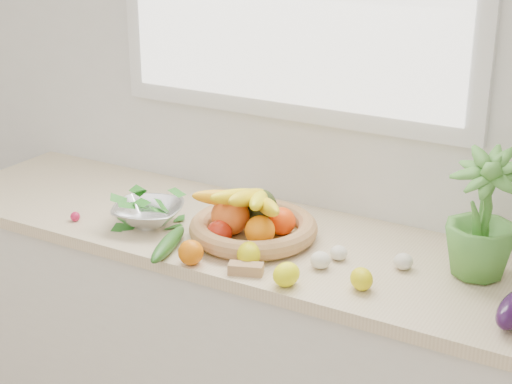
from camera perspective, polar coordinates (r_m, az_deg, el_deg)
The scene contains 17 objects.
back_wall at distance 2.60m, azimuth 2.61°, elevation 8.60°, with size 4.50×0.02×2.70m, color white.
counter_cabinet at distance 2.71m, azimuth -0.72°, elevation -11.99°, with size 2.20×0.58×0.86m, color silver.
countertop at distance 2.50m, azimuth -0.76°, elevation -3.29°, with size 2.24×0.62×0.04m, color beige.
orange_loose at distance 2.27m, azimuth -4.77°, elevation -4.40°, with size 0.07×0.07×0.07m, color orange.
lemon_a at distance 2.26m, azimuth -0.53°, elevation -4.53°, with size 0.07×0.09×0.07m, color #D2C80B.
lemon_b at distance 2.15m, azimuth 2.22°, elevation -6.01°, with size 0.07×0.08×0.07m, color #FDFF0D.
lemon_c at distance 2.15m, azimuth 7.68°, elevation -6.28°, with size 0.06×0.08×0.06m, color yellow.
apple at distance 2.38m, azimuth -2.68°, elevation -3.00°, with size 0.08×0.08×0.08m, color red.
ginger at distance 2.21m, azimuth -0.74°, elevation -5.60°, with size 0.10×0.04×0.03m, color tan.
garlic_a at distance 2.31m, azimuth 6.03°, elevation -4.43°, with size 0.05×0.05×0.04m, color white.
garlic_b at distance 2.28m, azimuth 10.67°, elevation -4.99°, with size 0.06×0.06×0.05m, color silver.
garlic_c at distance 2.25m, azimuth 4.70°, elevation -4.96°, with size 0.06×0.06×0.05m, color silver.
cucumber at distance 2.36m, azimuth -6.41°, elevation -3.79°, with size 0.05×0.26×0.05m, color #1B5218.
radish at distance 2.63m, azimuth -13.01°, elevation -1.75°, with size 0.03×0.03×0.03m, color #BB1741.
potted_herb at distance 2.22m, azimuth 16.18°, elevation -1.52°, with size 0.20×0.20×0.36m, color #498B32.
fruit_basket at distance 2.42m, azimuth -0.27°, elevation -2.15°, with size 0.43×0.43×0.19m.
colander_with_spinach at distance 2.53m, azimuth -7.85°, elevation -1.20°, with size 0.28×0.28×0.12m.
Camera 1 is at (1.17, -0.00, 1.91)m, focal length 55.00 mm.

